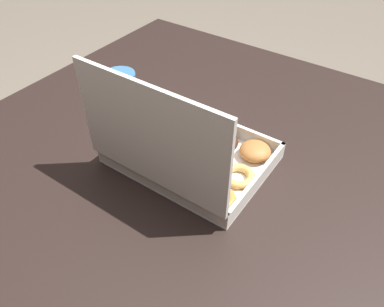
{
  "coord_description": "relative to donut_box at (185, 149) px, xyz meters",
  "views": [
    {
      "loc": [
        -0.32,
        0.52,
        1.28
      ],
      "look_at": [
        -0.0,
        0.05,
        0.77
      ],
      "focal_mm": 35.0,
      "sensor_mm": 36.0,
      "label": 1
    }
  ],
  "objects": [
    {
      "name": "dining_table",
      "position": [
        -0.0,
        -0.07,
        -0.14
      ],
      "size": [
        1.04,
        0.96,
        0.75
      ],
      "color": "black",
      "rests_on": "ground_plane"
    },
    {
      "name": "donut_box",
      "position": [
        0.0,
        0.0,
        0.0
      ],
      "size": [
        0.3,
        0.24,
        0.24
      ],
      "color": "white",
      "rests_on": "dining_table"
    },
    {
      "name": "coffee_mug",
      "position": [
        0.24,
        -0.08,
        0.01
      ],
      "size": [
        0.07,
        0.07,
        0.09
      ],
      "color": "teal",
      "rests_on": "dining_table"
    }
  ]
}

